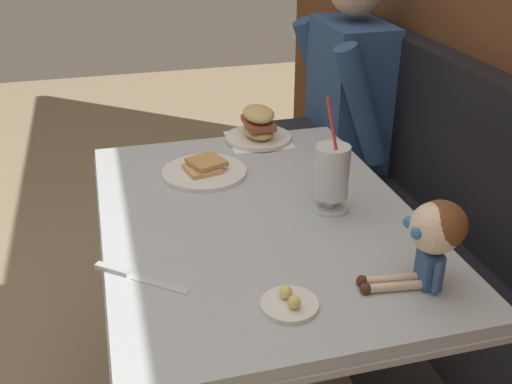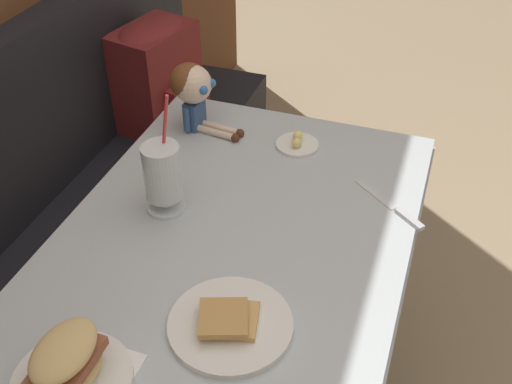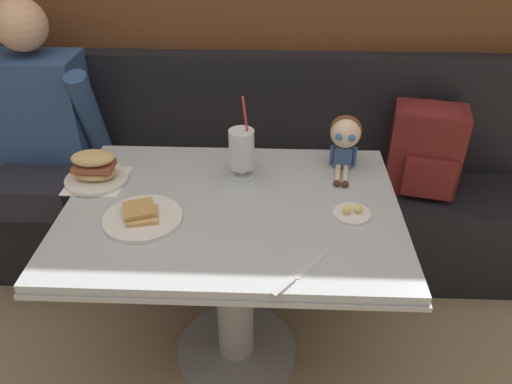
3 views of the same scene
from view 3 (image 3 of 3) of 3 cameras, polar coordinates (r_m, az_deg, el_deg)
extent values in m
cube|color=brown|center=(2.26, -1.20, 21.14)|extent=(4.40, 0.08, 2.40)
cube|color=black|center=(2.41, -1.32, -3.65)|extent=(2.60, 0.48, 0.45)
cube|color=black|center=(2.32, -1.20, 9.14)|extent=(2.60, 0.10, 0.55)
cube|color=#B2BCC1|center=(1.64, -2.76, -1.98)|extent=(1.10, 0.80, 0.03)
cube|color=#B7BABF|center=(1.66, -2.74, -2.63)|extent=(1.11, 0.81, 0.02)
cylinder|color=#A5A8AD|center=(1.87, -2.46, -10.98)|extent=(0.14, 0.14, 0.65)
cylinder|color=gray|center=(2.13, -2.23, -17.71)|extent=(0.48, 0.48, 0.04)
cylinder|color=white|center=(1.60, -12.87, -2.95)|extent=(0.25, 0.25, 0.01)
cube|color=tan|center=(1.59, -12.86, -2.68)|extent=(0.11, 0.11, 0.01)
cube|color=tan|center=(1.60, -13.30, -1.90)|extent=(0.12, 0.12, 0.01)
cylinder|color=silver|center=(1.79, -1.62, 2.01)|extent=(0.10, 0.10, 0.01)
cylinder|color=silver|center=(1.78, -1.63, 2.56)|extent=(0.03, 0.03, 0.03)
cylinder|color=silver|center=(1.74, -1.67, 4.98)|extent=(0.09, 0.09, 0.14)
cylinder|color=#E0DB6B|center=(1.74, -1.66, 4.53)|extent=(0.08, 0.08, 0.11)
cylinder|color=#DB383D|center=(1.69, -1.12, 7.75)|extent=(0.03, 0.05, 0.22)
cube|color=white|center=(1.85, -17.77, 1.24)|extent=(0.20, 0.20, 0.00)
cylinder|color=white|center=(1.84, -17.81, 1.45)|extent=(0.22, 0.22, 0.01)
ellipsoid|color=tan|center=(1.83, -17.94, 2.10)|extent=(0.15, 0.10, 0.04)
cube|color=#995138|center=(1.82, -18.09, 2.86)|extent=(0.14, 0.09, 0.02)
ellipsoid|color=tan|center=(1.80, -18.26, 3.73)|extent=(0.15, 0.10, 0.04)
cylinder|color=white|center=(1.61, 10.94, -2.48)|extent=(0.12, 0.12, 0.01)
sphere|color=#F4E07A|center=(1.60, 10.39, -1.97)|extent=(0.03, 0.03, 0.03)
sphere|color=#F4E07A|center=(1.61, 11.63, -1.85)|extent=(0.03, 0.03, 0.03)
cube|color=silver|center=(1.41, 6.28, -8.34)|extent=(0.10, 0.12, 0.00)
cube|color=#B2B5BA|center=(1.33, 3.16, -10.87)|extent=(0.07, 0.08, 0.01)
cube|color=#385689|center=(1.86, 9.96, 4.04)|extent=(0.07, 0.05, 0.08)
sphere|color=beige|center=(1.81, 10.25, 6.74)|extent=(0.11, 0.11, 0.11)
ellipsoid|color=brown|center=(1.82, 10.29, 7.13)|extent=(0.13, 0.12, 0.10)
sphere|color=#2D6BB2|center=(1.77, 9.51, 6.24)|extent=(0.03, 0.03, 0.03)
sphere|color=#2D6BB2|center=(1.77, 10.94, 6.10)|extent=(0.03, 0.03, 0.03)
cylinder|color=beige|center=(1.80, 9.35, 1.97)|extent=(0.04, 0.12, 0.02)
cylinder|color=beige|center=(1.80, 10.23, 1.89)|extent=(0.04, 0.12, 0.02)
sphere|color=#4C2819|center=(1.75, 9.27, 0.97)|extent=(0.03, 0.03, 0.03)
sphere|color=#4C2819|center=(1.75, 10.18, 0.88)|extent=(0.03, 0.03, 0.03)
cylinder|color=#385689|center=(1.85, 8.71, 4.28)|extent=(0.02, 0.02, 0.07)
cylinder|color=#385689|center=(1.85, 11.24, 4.04)|extent=(0.02, 0.02, 0.07)
cube|color=maroon|center=(2.30, 18.82, 4.68)|extent=(0.34, 0.26, 0.38)
cube|color=maroon|center=(2.24, 19.19, 1.50)|extent=(0.22, 0.09, 0.17)
ellipsoid|color=maroon|center=(2.23, 19.65, 8.74)|extent=(0.32, 0.25, 0.07)
cube|color=#2D4C7F|center=(2.39, -23.07, 7.53)|extent=(0.38, 0.24, 0.58)
sphere|color=#D8A884|center=(2.26, -25.43, 16.99)|extent=(0.21, 0.21, 0.21)
cube|color=#23232D|center=(2.35, -23.53, 0.75)|extent=(0.34, 0.36, 0.14)
cylinder|color=#2D4C7F|center=(2.25, -18.34, 7.80)|extent=(0.09, 0.25, 0.48)
camera|label=1|loc=(1.56, 55.14, 14.11)|focal=42.67mm
camera|label=2|loc=(1.49, -54.35, 22.61)|focal=43.65mm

